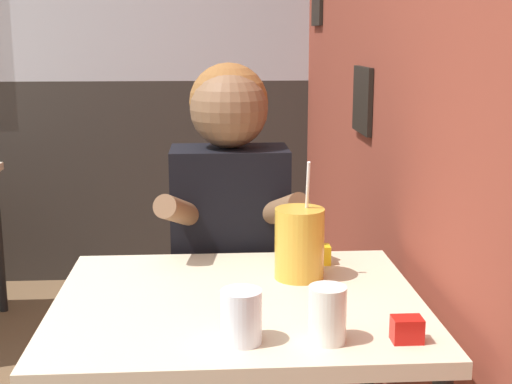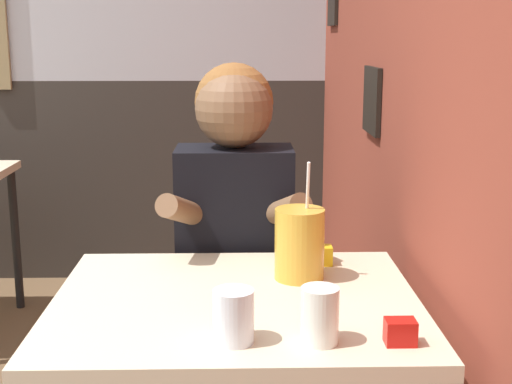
# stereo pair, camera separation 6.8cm
# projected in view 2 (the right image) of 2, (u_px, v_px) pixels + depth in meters

# --- Properties ---
(brick_wall_right) EXTENTS (0.08, 4.65, 2.70)m
(brick_wall_right) POSITION_uv_depth(u_px,v_px,m) (380.00, 31.00, 2.47)
(brick_wall_right) COLOR brown
(brick_wall_right) RESTS_ON ground_plane
(back_wall) EXTENTS (5.85, 0.09, 2.70)m
(back_wall) POSITION_uv_depth(u_px,v_px,m) (53.00, 31.00, 3.76)
(back_wall) COLOR silver
(back_wall) RESTS_ON ground_plane
(main_table) EXTENTS (0.84, 0.71, 0.74)m
(main_table) POSITION_uv_depth(u_px,v_px,m) (236.00, 332.00, 1.65)
(main_table) COLOR beige
(main_table) RESTS_ON ground_plane
(person_seated) EXTENTS (0.42, 0.42, 1.26)m
(person_seated) POSITION_uv_depth(u_px,v_px,m) (235.00, 257.00, 2.13)
(person_seated) COLOR black
(person_seated) RESTS_ON ground_plane
(cocktail_pitcher) EXTENTS (0.12, 0.12, 0.30)m
(cocktail_pitcher) POSITION_uv_depth(u_px,v_px,m) (299.00, 244.00, 1.75)
(cocktail_pitcher) COLOR gold
(cocktail_pitcher) RESTS_ON main_table
(glass_near_pitcher) EXTENTS (0.08, 0.08, 0.11)m
(glass_near_pitcher) POSITION_uv_depth(u_px,v_px,m) (234.00, 316.00, 1.39)
(glass_near_pitcher) COLOR silver
(glass_near_pitcher) RESTS_ON main_table
(glass_center) EXTENTS (0.08, 0.08, 0.11)m
(glass_center) POSITION_uv_depth(u_px,v_px,m) (320.00, 315.00, 1.39)
(glass_center) COLOR silver
(glass_center) RESTS_ON main_table
(condiment_ketchup) EXTENTS (0.06, 0.04, 0.05)m
(condiment_ketchup) POSITION_uv_depth(u_px,v_px,m) (400.00, 332.00, 1.39)
(condiment_ketchup) COLOR #B7140F
(condiment_ketchup) RESTS_ON main_table
(condiment_mustard) EXTENTS (0.06, 0.04, 0.05)m
(condiment_mustard) POSITION_uv_depth(u_px,v_px,m) (321.00, 255.00, 1.87)
(condiment_mustard) COLOR yellow
(condiment_mustard) RESTS_ON main_table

